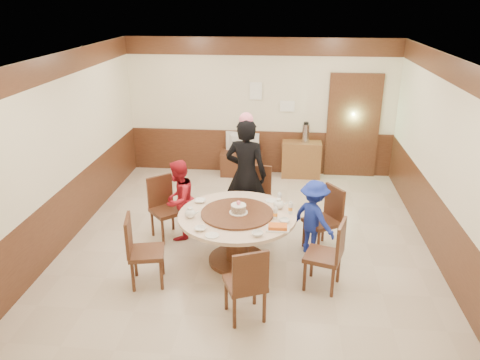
# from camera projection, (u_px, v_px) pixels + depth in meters

# --- Properties ---
(room) EXTENTS (6.00, 6.04, 2.84)m
(room) POSITION_uv_depth(u_px,v_px,m) (249.00, 173.00, 7.01)
(room) COLOR beige
(room) RESTS_ON ground
(banquet_table) EXTENTS (1.64, 1.64, 0.78)m
(banquet_table) POSITION_uv_depth(u_px,v_px,m) (237.00, 228.00, 6.53)
(banquet_table) COLOR #472616
(banquet_table) RESTS_ON ground
(chair_0) EXTENTS (0.61, 0.61, 0.97)m
(chair_0) POSITION_uv_depth(u_px,v_px,m) (322.00, 230.00, 6.96)
(chair_0) COLOR #472616
(chair_0) RESTS_ON ground
(chair_1) EXTENTS (0.48, 0.49, 0.97)m
(chair_1) POSITION_uv_depth(u_px,v_px,m) (257.00, 207.00, 7.72)
(chair_1) COLOR #472616
(chair_1) RESTS_ON ground
(chair_2) EXTENTS (0.62, 0.62, 0.97)m
(chair_2) POSITION_uv_depth(u_px,v_px,m) (167.00, 219.00, 7.31)
(chair_2) COLOR #472616
(chair_2) RESTS_ON ground
(chair_3) EXTENTS (0.53, 0.52, 0.97)m
(chair_3) POSITION_uv_depth(u_px,v_px,m) (146.00, 263.00, 6.12)
(chair_3) COLOR #472616
(chair_3) RESTS_ON ground
(chair_4) EXTENTS (0.57, 0.58, 0.97)m
(chair_4) POSITION_uv_depth(u_px,v_px,m) (245.00, 295.00, 5.46)
(chair_4) COLOR #472616
(chair_4) RESTS_ON ground
(chair_5) EXTENTS (0.56, 0.55, 0.97)m
(chair_5) POSITION_uv_depth(u_px,v_px,m) (324.00, 266.00, 6.04)
(chair_5) COLOR #472616
(chair_5) RESTS_ON ground
(person_standing) EXTENTS (0.74, 0.55, 1.83)m
(person_standing) POSITION_uv_depth(u_px,v_px,m) (246.00, 175.00, 7.41)
(person_standing) COLOR black
(person_standing) RESTS_ON ground
(person_red) EXTENTS (0.62, 0.72, 1.27)m
(person_red) POSITION_uv_depth(u_px,v_px,m) (179.00, 200.00, 7.18)
(person_red) COLOR #AA1623
(person_red) RESTS_ON ground
(person_blue) EXTENTS (0.82, 0.82, 1.14)m
(person_blue) POSITION_uv_depth(u_px,v_px,m) (314.00, 218.00, 6.75)
(person_blue) COLOR #182A9D
(person_blue) RESTS_ON ground
(birthday_cake) EXTENTS (0.26, 0.26, 0.18)m
(birthday_cake) POSITION_uv_depth(u_px,v_px,m) (239.00, 209.00, 6.40)
(birthday_cake) COLOR white
(birthday_cake) RESTS_ON banquet_table
(teapot_left) EXTENTS (0.17, 0.15, 0.13)m
(teapot_left) POSITION_uv_depth(u_px,v_px,m) (190.00, 213.00, 6.34)
(teapot_left) COLOR white
(teapot_left) RESTS_ON banquet_table
(teapot_right) EXTENTS (0.17, 0.15, 0.13)m
(teapot_right) POSITION_uv_depth(u_px,v_px,m) (279.00, 205.00, 6.60)
(teapot_right) COLOR white
(teapot_right) RESTS_ON banquet_table
(bowl_0) EXTENTS (0.16, 0.16, 0.04)m
(bowl_0) POSITION_uv_depth(u_px,v_px,m) (200.00, 201.00, 6.82)
(bowl_0) COLOR white
(bowl_0) RESTS_ON banquet_table
(bowl_1) EXTENTS (0.15, 0.15, 0.05)m
(bowl_1) POSITION_uv_depth(u_px,v_px,m) (257.00, 234.00, 5.87)
(bowl_1) COLOR white
(bowl_1) RESTS_ON banquet_table
(bowl_2) EXTENTS (0.15, 0.15, 0.04)m
(bowl_2) POSITION_uv_depth(u_px,v_px,m) (200.00, 229.00, 6.01)
(bowl_2) COLOR white
(bowl_2) RESTS_ON banquet_table
(bowl_3) EXTENTS (0.15, 0.15, 0.05)m
(bowl_3) POSITION_uv_depth(u_px,v_px,m) (284.00, 221.00, 6.21)
(bowl_3) COLOR white
(bowl_3) RESTS_ON banquet_table
(saucer_near) EXTENTS (0.18, 0.18, 0.01)m
(saucer_near) POSITION_uv_depth(u_px,v_px,m) (212.00, 235.00, 5.87)
(saucer_near) COLOR white
(saucer_near) RESTS_ON banquet_table
(saucer_far) EXTENTS (0.18, 0.18, 0.01)m
(saucer_far) POSITION_uv_depth(u_px,v_px,m) (271.00, 200.00, 6.87)
(saucer_far) COLOR white
(saucer_far) RESTS_ON banquet_table
(shrimp_platter) EXTENTS (0.30, 0.20, 0.06)m
(shrimp_platter) POSITION_uv_depth(u_px,v_px,m) (278.00, 227.00, 6.02)
(shrimp_platter) COLOR white
(shrimp_platter) RESTS_ON banquet_table
(bottle_0) EXTENTS (0.06, 0.06, 0.16)m
(bottle_0) POSITION_uv_depth(u_px,v_px,m) (275.00, 214.00, 6.28)
(bottle_0) COLOR white
(bottle_0) RESTS_ON banquet_table
(bottle_1) EXTENTS (0.06, 0.06, 0.16)m
(bottle_1) POSITION_uv_depth(u_px,v_px,m) (290.00, 208.00, 6.44)
(bottle_1) COLOR white
(bottle_1) RESTS_ON banquet_table
(bottle_2) EXTENTS (0.06, 0.06, 0.16)m
(bottle_2) POSITION_uv_depth(u_px,v_px,m) (279.00, 199.00, 6.75)
(bottle_2) COLOR white
(bottle_2) RESTS_ON banquet_table
(tv_stand) EXTENTS (0.85, 0.45, 0.50)m
(tv_stand) POSITION_uv_depth(u_px,v_px,m) (241.00, 163.00, 9.88)
(tv_stand) COLOR #472616
(tv_stand) RESTS_ON ground
(television) EXTENTS (0.72, 0.22, 0.41)m
(television) POSITION_uv_depth(u_px,v_px,m) (241.00, 143.00, 9.71)
(television) COLOR #949496
(television) RESTS_ON tv_stand
(side_cabinet) EXTENTS (0.80, 0.40, 0.75)m
(side_cabinet) POSITION_uv_depth(u_px,v_px,m) (301.00, 159.00, 9.74)
(side_cabinet) COLOR brown
(side_cabinet) RESTS_ON ground
(thermos) EXTENTS (0.15, 0.15, 0.38)m
(thermos) POSITION_uv_depth(u_px,v_px,m) (306.00, 133.00, 9.53)
(thermos) COLOR silver
(thermos) RESTS_ON side_cabinet
(notice_left) EXTENTS (0.25, 0.00, 0.35)m
(notice_left) POSITION_uv_depth(u_px,v_px,m) (256.00, 91.00, 9.49)
(notice_left) COLOR white
(notice_left) RESTS_ON room
(notice_right) EXTENTS (0.30, 0.00, 0.22)m
(notice_right) POSITION_uv_depth(u_px,v_px,m) (287.00, 106.00, 9.54)
(notice_right) COLOR white
(notice_right) RESTS_ON room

